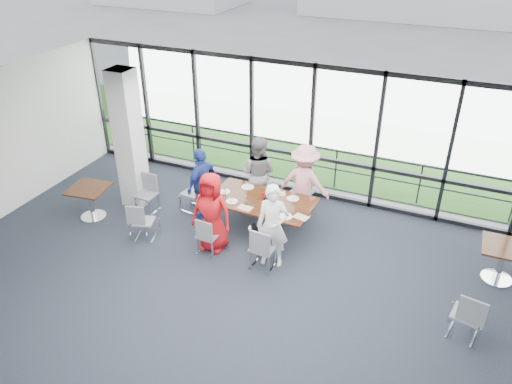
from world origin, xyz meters
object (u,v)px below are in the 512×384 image
at_px(diner_far_right, 304,182).
at_px(chair_main_nr, 263,248).
at_px(structural_column, 129,140).
at_px(diner_far_left, 258,173).
at_px(diner_near_right, 273,226).
at_px(chair_main_nl, 208,235).
at_px(side_table_left, 89,193).
at_px(chair_main_end, 193,193).
at_px(diner_end, 202,183).
at_px(diner_near_left, 212,212).
at_px(chair_main_fl, 260,182).
at_px(chair_main_fr, 302,191).
at_px(chair_spare_r, 467,315).
at_px(chair_spare_lb, 146,195).
at_px(main_table, 262,204).
at_px(chair_spare_la, 144,221).
at_px(side_table_right, 504,252).

relative_size(diner_far_right, chair_main_nr, 1.95).
bearing_deg(structural_column, diner_far_left, 19.28).
xyz_separation_m(diner_near_right, chair_main_nl, (-1.30, -0.18, -0.45)).
bearing_deg(structural_column, side_table_left, -118.69).
distance_m(diner_far_right, chair_main_end, 2.53).
distance_m(diner_end, chair_main_nr, 2.33).
height_order(side_table_left, diner_near_right, diner_near_right).
bearing_deg(diner_end, side_table_left, -56.22).
height_order(diner_far_left, chair_main_nl, diner_far_left).
distance_m(diner_near_left, diner_near_right, 1.30).
relative_size(diner_far_right, chair_main_fl, 1.83).
bearing_deg(diner_far_right, chair_main_fr, -64.81).
height_order(diner_far_left, chair_main_fr, diner_far_left).
bearing_deg(chair_main_fl, chair_spare_r, 166.58).
bearing_deg(diner_far_right, chair_spare_r, 147.21).
bearing_deg(chair_main_fl, structural_column, 41.60).
xyz_separation_m(diner_near_left, chair_main_nl, (-0.01, -0.17, -0.44)).
distance_m(diner_far_left, chair_spare_lb, 2.57).
bearing_deg(chair_spare_r, chair_main_nr, -174.67).
bearing_deg(diner_end, chair_spare_r, 82.79).
height_order(main_table, chair_main_nr, chair_main_nr).
bearing_deg(chair_main_end, chair_main_nl, 48.93).
relative_size(chair_main_fr, chair_spare_la, 1.16).
xyz_separation_m(side_table_left, chair_main_fr, (4.21, 2.17, -0.14)).
distance_m(chair_main_nr, chair_spare_lb, 3.33).
bearing_deg(side_table_left, diner_far_right, 23.73).
height_order(side_table_left, chair_main_nr, chair_main_nr).
height_order(side_table_right, chair_main_nl, chair_main_nl).
bearing_deg(chair_main_end, diner_near_right, 74.18).
bearing_deg(chair_main_fr, chair_main_nr, 101.25).
bearing_deg(side_table_left, diner_far_left, 30.42).
bearing_deg(diner_far_left, chair_main_nr, 114.21).
height_order(diner_near_left, diner_end, diner_near_left).
bearing_deg(chair_main_nr, diner_far_left, 120.11).
height_order(side_table_left, side_table_right, same).
xyz_separation_m(side_table_right, diner_near_right, (-4.07, -1.21, 0.23)).
height_order(structural_column, diner_far_left, structural_column).
relative_size(chair_spare_lb, chair_spare_r, 0.96).
relative_size(side_table_right, diner_far_left, 0.45).
bearing_deg(diner_far_left, chair_spare_lb, 26.70).
bearing_deg(chair_main_fl, diner_near_right, 134.97).
bearing_deg(chair_main_nr, chair_main_nl, -176.52).
bearing_deg(chair_main_end, diner_far_right, 116.39).
xyz_separation_m(side_table_left, diner_near_right, (4.33, 0.06, 0.23)).
distance_m(main_table, diner_end, 1.45).
distance_m(side_table_right, diner_far_left, 5.21).
xyz_separation_m(structural_column, chair_main_nr, (3.70, -1.09, -1.15)).
distance_m(main_table, chair_main_fl, 1.29).
bearing_deg(diner_near_right, diner_end, 141.54).
bearing_deg(side_table_right, diner_near_left, -167.20).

